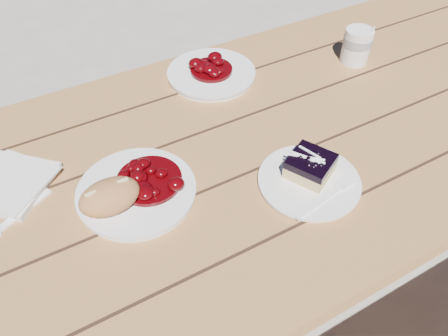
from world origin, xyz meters
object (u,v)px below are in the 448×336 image
picnic_table (252,188)px  dessert_plate (309,182)px  bread_roll (110,197)px  blueberry_cake (310,166)px  main_plate (137,192)px  coffee_cup (357,46)px  second_plate (211,74)px

picnic_table → dessert_plate: (0.02, -0.17, 0.17)m
bread_roll → blueberry_cake: size_ratio=1.05×
main_plate → blueberry_cake: blueberry_cake is taller
bread_roll → dessert_plate: size_ratio=0.57×
coffee_cup → picnic_table: bearing=-160.9°
main_plate → blueberry_cake: 0.35m
picnic_table → blueberry_cake: bearing=-76.9°
bread_roll → second_plate: (0.38, 0.31, -0.04)m
blueberry_cake → second_plate: bearing=63.2°
coffee_cup → second_plate: size_ratio=0.41×
dessert_plate → blueberry_cake: bearing=56.3°
bread_roll → dessert_plate: bearing=-18.3°
blueberry_cake → second_plate: size_ratio=0.49×
bread_roll → second_plate: bearing=39.4°
main_plate → dessert_plate: (0.31, -0.14, -0.00)m
picnic_table → bread_roll: size_ratio=17.34×
picnic_table → second_plate: bearing=83.2°
bread_roll → coffee_cup: size_ratio=1.25×
main_plate → bread_roll: bread_roll is taller
blueberry_cake → picnic_table: bearing=75.8°
picnic_table → dessert_plate: dessert_plate is taller
blueberry_cake → coffee_cup: (0.37, 0.29, 0.01)m
dessert_plate → second_plate: size_ratio=0.90×
dessert_plate → coffee_cup: bearing=38.7°
dessert_plate → blueberry_cake: blueberry_cake is taller
picnic_table → bread_roll: (-0.34, -0.04, 0.21)m
dessert_plate → picnic_table: bearing=98.6°
second_plate → bread_roll: bearing=-140.6°
coffee_cup → second_plate: 0.40m
bread_roll → coffee_cup: bearing=13.8°
bread_roll → picnic_table: bearing=7.2°
dessert_plate → coffee_cup: size_ratio=2.17×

